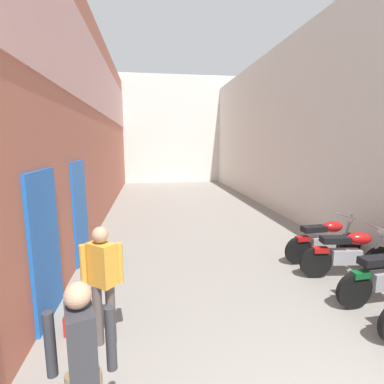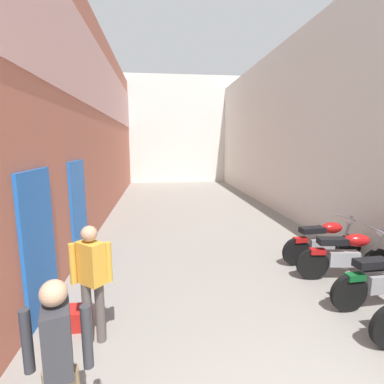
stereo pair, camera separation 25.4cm
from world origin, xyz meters
TOP-DOWN VIEW (x-y plane):
  - ground_plane at (0.00, 7.13)m, footprint 34.27×34.27m
  - building_left at (-3.31, 9.08)m, footprint 0.45×18.27m
  - building_right at (3.32, 9.13)m, footprint 0.45×18.27m
  - building_far_end at (0.00, 19.27)m, footprint 9.23×2.00m
  - motorcycle_fourth at (2.18, 3.90)m, footprint 1.85×0.58m
  - motorcycle_fifth at (2.18, 4.67)m, footprint 1.85×0.58m
  - pedestrian_by_doorway at (-2.13, 1.20)m, footprint 0.52×0.38m
  - pedestrian_mid_alley at (-2.19, 2.65)m, footprint 0.52×0.37m
  - plastic_crate at (-2.55, 2.99)m, footprint 0.44×0.32m

SIDE VIEW (x-z plane):
  - ground_plane at x=0.00m, z-range 0.00..0.00m
  - plastic_crate at x=-2.55m, z-range 0.00..0.28m
  - motorcycle_fourth at x=2.18m, z-range -0.02..1.02m
  - motorcycle_fifth at x=2.18m, z-range -0.02..1.02m
  - pedestrian_by_doorway at x=-2.13m, z-range 0.13..1.70m
  - pedestrian_mid_alley at x=-2.19m, z-range 0.13..1.70m
  - building_right at x=3.32m, z-range 0.00..6.08m
  - building_left at x=-3.31m, z-range 0.02..6.38m
  - building_far_end at x=0.00m, z-range 0.00..6.87m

